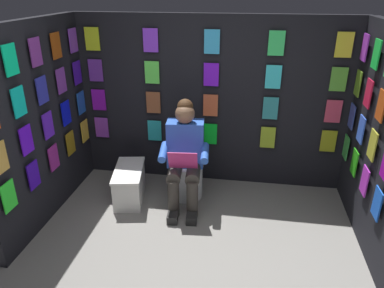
# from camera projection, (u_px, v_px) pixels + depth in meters

# --- Properties ---
(display_wall_back) EXTENTS (3.25, 0.14, 2.01)m
(display_wall_back) POSITION_uv_depth(u_px,v_px,m) (211.00, 102.00, 4.31)
(display_wall_back) COLOR black
(display_wall_back) RESTS_ON ground
(display_wall_left) EXTENTS (0.14, 1.88, 2.01)m
(display_wall_left) POSITION_uv_depth(u_px,v_px,m) (383.00, 144.00, 3.18)
(display_wall_left) COLOR black
(display_wall_left) RESTS_ON ground
(display_wall_right) EXTENTS (0.14, 1.88, 2.01)m
(display_wall_right) POSITION_uv_depth(u_px,v_px,m) (40.00, 124.00, 3.65)
(display_wall_right) COLOR black
(display_wall_right) RESTS_ON ground
(toilet) EXTENTS (0.43, 0.57, 0.77)m
(toilet) POSITION_uv_depth(u_px,v_px,m) (187.00, 168.00, 4.24)
(toilet) COLOR white
(toilet) RESTS_ON ground
(person_reading) EXTENTS (0.55, 0.71, 1.19)m
(person_reading) POSITION_uv_depth(u_px,v_px,m) (185.00, 155.00, 3.92)
(person_reading) COLOR blue
(person_reading) RESTS_ON ground
(comic_longbox_near) EXTENTS (0.42, 0.69, 0.38)m
(comic_longbox_near) POSITION_uv_depth(u_px,v_px,m) (129.00, 184.00, 4.17)
(comic_longbox_near) COLOR white
(comic_longbox_near) RESTS_ON ground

